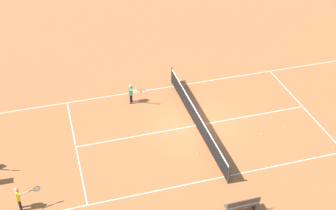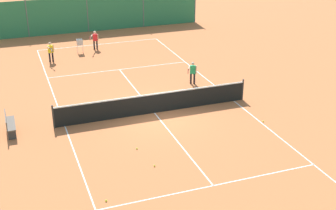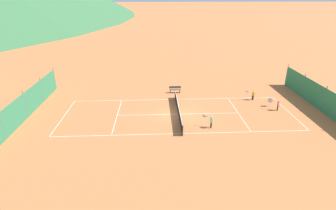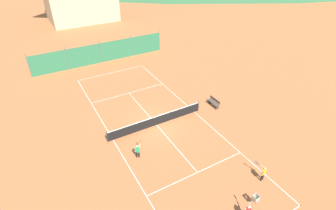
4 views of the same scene
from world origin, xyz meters
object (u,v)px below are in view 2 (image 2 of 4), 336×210
tennis_ball_alley_left (137,149)px  courtside_bench (9,124)px  ball_hopper (80,43)px  tennis_net (154,103)px  tennis_ball_mid_court (263,121)px  tennis_ball_by_net_left (154,166)px  tennis_ball_alley_right (104,114)px  tennis_ball_near_corner (106,201)px  player_far_baseline (95,39)px  player_far_service (51,51)px  player_near_service (192,71)px

tennis_ball_alley_left → courtside_bench: courtside_bench is taller
ball_hopper → courtside_bench: 11.34m
courtside_bench → tennis_net: bearing=178.9°
tennis_ball_mid_court → courtside_bench: courtside_bench is taller
tennis_ball_by_net_left → tennis_ball_alley_right: (0.72, -5.16, 0.00)m
tennis_ball_mid_court → tennis_ball_near_corner: same height
tennis_net → ball_hopper: bearing=-81.5°
tennis_ball_alley_left → ball_hopper: size_ratio=0.07×
tennis_ball_near_corner → tennis_ball_alley_right: (-1.45, -6.70, 0.00)m
player_far_baseline → ball_hopper: player_far_baseline is taller
player_far_service → tennis_ball_alley_right: bearing=98.6°
ball_hopper → tennis_ball_by_net_left: bearing=90.2°
player_near_service → tennis_ball_by_net_left: bearing=58.0°
tennis_ball_near_corner → courtside_bench: courtside_bench is taller
tennis_ball_by_net_left → player_near_service: bearing=-122.0°
tennis_ball_alley_right → tennis_ball_alley_left: 3.72m
player_far_baseline → tennis_ball_near_corner: size_ratio=18.59×
ball_hopper → tennis_ball_near_corner: bearing=82.6°
tennis_net → tennis_ball_mid_court: bearing=148.8°
ball_hopper → tennis_ball_mid_court: bearing=114.0°
tennis_net → tennis_ball_near_corner: bearing=58.7°
player_near_service → tennis_ball_mid_court: bearing=102.1°
tennis_ball_mid_court → tennis_ball_alley_right: bearing=-26.5°
player_far_baseline → tennis_ball_near_corner: bearing=79.2°
player_near_service → tennis_ball_by_net_left: 8.66m
tennis_ball_near_corner → ball_hopper: (-2.13, -16.44, 0.62)m
courtside_bench → ball_hopper: bearing=-115.0°
tennis_ball_mid_court → tennis_ball_near_corner: size_ratio=1.00×
tennis_ball_by_net_left → courtside_bench: size_ratio=0.04×
player_near_service → tennis_ball_alley_left: bearing=50.5°
tennis_net → tennis_ball_alley_left: 3.53m
player_near_service → courtside_bench: player_near_service is taller
tennis_ball_by_net_left → tennis_ball_alley_right: same height
player_far_baseline → courtside_bench: 12.19m
player_near_service → ball_hopper: player_near_service is taller
courtside_bench → tennis_ball_mid_court: bearing=165.7°
player_far_service → tennis_ball_alley_left: size_ratio=18.88×
tennis_ball_alley_left → courtside_bench: 5.60m
player_near_service → tennis_ball_alley_left: (4.82, 5.85, -0.68)m
tennis_ball_mid_court → player_near_service: bearing=-77.9°
tennis_ball_near_corner → tennis_ball_alley_right: same height
player_far_baseline → tennis_ball_mid_court: size_ratio=18.59×
tennis_ball_near_corner → tennis_net: bearing=-121.3°
tennis_ball_alley_left → courtside_bench: bearing=-34.5°
player_far_service → tennis_ball_near_corner: player_far_service is taller
tennis_net → courtside_bench: tennis_net is taller
player_far_baseline → player_far_service: player_far_service is taller
tennis_ball_by_net_left → player_far_service: bearing=-81.6°
tennis_ball_alley_right → ball_hopper: (-0.68, -9.74, 0.62)m
player_near_service → courtside_bench: bearing=15.9°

